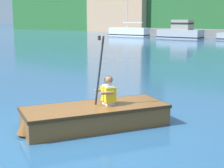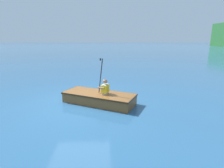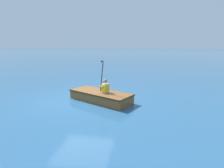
# 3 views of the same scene
# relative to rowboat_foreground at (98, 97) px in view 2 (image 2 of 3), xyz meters

# --- Properties ---
(ground_plane) EXTENTS (300.00, 300.00, 0.00)m
(ground_plane) POSITION_rel_rowboat_foreground_xyz_m (-0.02, -0.78, -0.23)
(ground_plane) COLOR #28567F
(rowboat_foreground) EXTENTS (2.19, 2.92, 0.40)m
(rowboat_foreground) POSITION_rel_rowboat_foreground_xyz_m (0.00, 0.00, 0.00)
(rowboat_foreground) COLOR brown
(rowboat_foreground) RESTS_ON ground
(person_paddler) EXTENTS (0.44, 0.44, 1.32)m
(person_paddler) POSITION_rel_rowboat_foreground_xyz_m (0.14, 0.27, 0.44)
(person_paddler) COLOR silver
(person_paddler) RESTS_ON rowboat_foreground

